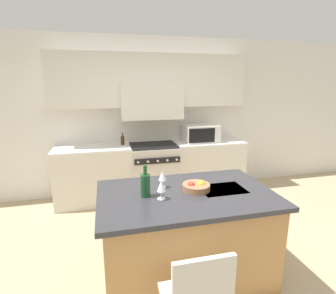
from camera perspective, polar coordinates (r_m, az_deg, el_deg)
The scene contains 11 objects.
ground_plane at distance 3.09m, azimuth 4.34°, elevation -25.10°, with size 10.00×10.00×0.00m, color tan.
back_cabinetry at distance 4.57m, azimuth -3.92°, elevation 9.31°, with size 10.00×0.46×2.70m.
back_counter at distance 4.55m, azimuth -3.15°, elevation -5.08°, with size 3.20×0.62×0.94m.
range_stove at distance 4.53m, azimuth -3.10°, elevation -5.24°, with size 0.79×0.70×0.92m.
microwave at distance 4.61m, azimuth 7.16°, elevation 2.98°, with size 0.58×0.40×0.29m.
kitchen_island at distance 2.78m, azimuth 3.84°, elevation -18.40°, with size 1.68×1.06×0.91m.
wine_bottle at distance 2.45m, azimuth -4.94°, elevation -8.17°, with size 0.09×0.09×0.30m.
wine_glass_near at distance 2.38m, azimuth -1.47°, elevation -8.60°, with size 0.08×0.08×0.18m.
wine_glass_far at distance 2.64m, azimuth -1.21°, elevation -6.33°, with size 0.08×0.08×0.18m.
fruit_bowl at distance 2.62m, azimuth 6.16°, elevation -8.59°, with size 0.27×0.27×0.09m.
oil_bottle_on_counter at distance 4.41m, azimuth -9.85°, elevation 1.46°, with size 0.06×0.06×0.20m.
Camera 1 is at (-0.77, -2.28, 1.94)m, focal length 28.00 mm.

